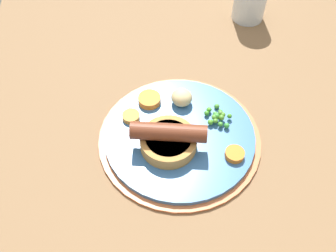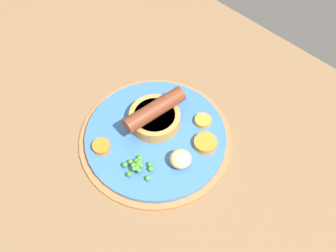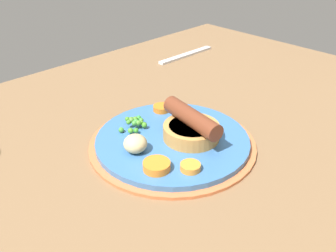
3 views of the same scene
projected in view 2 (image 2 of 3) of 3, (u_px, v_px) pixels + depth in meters
The scene contains 8 objects.
dining_table at pixel (116, 141), 84.19cm from camera, with size 110.00×80.00×3.00cm, color brown.
dinner_plate at pixel (156, 139), 81.97cm from camera, with size 26.92×26.92×1.40cm.
sausage_pudding at pixel (155, 115), 81.32cm from camera, with size 9.03×12.04×5.08cm.
pea_pile at pixel (138, 166), 76.85cm from camera, with size 5.39×4.51×1.81cm.
potato_chunk_0 at pixel (180, 159), 77.12cm from camera, with size 3.66×3.58×2.76cm, color #CCB77F.
carrot_slice_0 at pixel (101, 147), 79.50cm from camera, with size 3.06×3.06×1.00cm, color orange.
carrot_slice_1 at pixel (203, 121), 82.55cm from camera, with size 2.92×2.92×0.93cm, color orange.
carrot_slice_3 at pixel (205, 143), 79.78cm from camera, with size 3.92×3.92×1.18cm, color orange.
Camera 2 is at (37.12, -27.26, 72.65)cm, focal length 50.00 mm.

